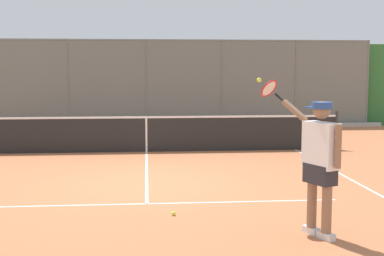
# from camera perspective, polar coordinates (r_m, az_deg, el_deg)

# --- Properties ---
(ground_plane) EXTENTS (60.00, 60.00, 0.00)m
(ground_plane) POSITION_cam_1_polar(r_m,az_deg,el_deg) (10.36, -4.90, -6.02)
(ground_plane) COLOR #B76B42
(court_line_markings) EXTENTS (8.26, 10.24, 0.01)m
(court_line_markings) POSITION_cam_1_polar(r_m,az_deg,el_deg) (8.58, -4.88, -8.60)
(court_line_markings) COLOR white
(court_line_markings) RESTS_ON ground
(fence_backdrop) EXTENTS (20.27, 1.37, 3.34)m
(fence_backdrop) POSITION_cam_1_polar(r_m,az_deg,el_deg) (20.71, -4.97, 4.58)
(fence_backdrop) COLOR slate
(fence_backdrop) RESTS_ON ground
(tennis_net) EXTENTS (10.61, 0.09, 1.07)m
(tennis_net) POSITION_cam_1_polar(r_m,az_deg,el_deg) (14.29, -4.94, -0.60)
(tennis_net) COLOR #2D2D2D
(tennis_net) RESTS_ON ground
(tennis_player) EXTENTS (0.90, 1.25, 2.09)m
(tennis_player) POSITION_cam_1_polar(r_m,az_deg,el_deg) (7.14, 13.55, -3.01)
(tennis_player) COLOR silver
(tennis_player) RESTS_ON ground
(tennis_ball_by_sideline) EXTENTS (0.07, 0.07, 0.07)m
(tennis_ball_by_sideline) POSITION_cam_1_polar(r_m,az_deg,el_deg) (8.14, -2.01, -9.17)
(tennis_ball_by_sideline) COLOR #D6E042
(tennis_ball_by_sideline) RESTS_ON ground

